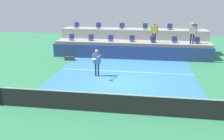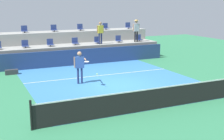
{
  "view_description": "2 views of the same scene",
  "coord_description": "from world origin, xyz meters",
  "px_view_note": "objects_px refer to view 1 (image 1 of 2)",
  "views": [
    {
      "loc": [
        1.62,
        -13.92,
        4.88
      ],
      "look_at": [
        -0.45,
        -0.69,
        0.99
      ],
      "focal_mm": 40.42,
      "sensor_mm": 36.0,
      "label": 1
    },
    {
      "loc": [
        -6.78,
        -13.97,
        4.25
      ],
      "look_at": [
        -0.71,
        -0.76,
        1.04
      ],
      "focal_mm": 49.04,
      "sensor_mm": 36.0,
      "label": 2
    }
  ],
  "objects_px": {
    "stadium_chair_upper_mid_right": "(145,27)",
    "spectator_with_hat": "(193,31)",
    "stadium_chair_upper_mid_left": "(122,26)",
    "stadium_chair_upper_right": "(170,27)",
    "equipment_bag": "(69,58)",
    "stadium_chair_lower_mid_left": "(111,39)",
    "spectator_in_white": "(154,31)",
    "stadium_chair_lower_right": "(175,40)",
    "stadium_chair_lower_far_right": "(197,41)",
    "stadium_chair_upper_left": "(98,26)",
    "tennis_player": "(97,60)",
    "stadium_chair_lower_mid_right": "(153,40)",
    "stadium_chair_upper_far_right": "(194,28)",
    "tennis_ball": "(101,71)",
    "stadium_chair_upper_far_left": "(77,26)",
    "stadium_chair_lower_far_left": "(72,38)",
    "stadium_chair_lower_left": "(91,38)"
  },
  "relations": [
    {
      "from": "stadium_chair_upper_left",
      "to": "spectator_with_hat",
      "type": "relative_size",
      "value": 0.3
    },
    {
      "from": "stadium_chair_upper_mid_right",
      "to": "stadium_chair_upper_right",
      "type": "height_order",
      "value": "same"
    },
    {
      "from": "stadium_chair_upper_far_left",
      "to": "spectator_in_white",
      "type": "xyz_separation_m",
      "value": [
        7.17,
        -2.18,
        -0.09
      ]
    },
    {
      "from": "spectator_in_white",
      "to": "tennis_ball",
      "type": "bearing_deg",
      "value": -113.85
    },
    {
      "from": "stadium_chair_upper_right",
      "to": "equipment_bag",
      "type": "bearing_deg",
      "value": -152.73
    },
    {
      "from": "stadium_chair_lower_mid_right",
      "to": "stadium_chair_upper_mid_right",
      "type": "bearing_deg",
      "value": 111.76
    },
    {
      "from": "tennis_player",
      "to": "spectator_with_hat",
      "type": "xyz_separation_m",
      "value": [
        6.56,
        5.72,
        1.24
      ]
    },
    {
      "from": "stadium_chair_upper_left",
      "to": "tennis_player",
      "type": "height_order",
      "value": "stadium_chair_upper_left"
    },
    {
      "from": "spectator_in_white",
      "to": "tennis_ball",
      "type": "relative_size",
      "value": 24.06
    },
    {
      "from": "stadium_chair_lower_far_left",
      "to": "stadium_chair_upper_far_left",
      "type": "height_order",
      "value": "stadium_chair_upper_far_left"
    },
    {
      "from": "spectator_with_hat",
      "to": "equipment_bag",
      "type": "relative_size",
      "value": 2.27
    },
    {
      "from": "stadium_chair_upper_mid_right",
      "to": "spectator_with_hat",
      "type": "xyz_separation_m",
      "value": [
        3.8,
        -2.18,
        -0.01
      ]
    },
    {
      "from": "stadium_chair_lower_mid_left",
      "to": "stadium_chair_upper_left",
      "type": "bearing_deg",
      "value": 128.55
    },
    {
      "from": "stadium_chair_lower_mid_right",
      "to": "spectator_with_hat",
      "type": "height_order",
      "value": "spectator_with_hat"
    },
    {
      "from": "stadium_chair_lower_left",
      "to": "stadium_chair_upper_far_left",
      "type": "bearing_deg",
      "value": 134.87
    },
    {
      "from": "stadium_chair_upper_mid_left",
      "to": "stadium_chair_lower_far_left",
      "type": "bearing_deg",
      "value": -156.93
    },
    {
      "from": "stadium_chair_lower_far_right",
      "to": "tennis_player",
      "type": "xyz_separation_m",
      "value": [
        -7.04,
        -6.11,
        -0.39
      ]
    },
    {
      "from": "stadium_chair_lower_far_left",
      "to": "tennis_player",
      "type": "height_order",
      "value": "stadium_chair_lower_far_left"
    },
    {
      "from": "stadium_chair_upper_right",
      "to": "spectator_with_hat",
      "type": "bearing_deg",
      "value": -53.11
    },
    {
      "from": "stadium_chair_upper_right",
      "to": "spectator_in_white",
      "type": "bearing_deg",
      "value": -122.09
    },
    {
      "from": "stadium_chair_upper_far_right",
      "to": "tennis_ball",
      "type": "xyz_separation_m",
      "value": [
        -6.52,
        -9.11,
        -1.58
      ]
    },
    {
      "from": "stadium_chair_upper_far_left",
      "to": "stadium_chair_lower_mid_left",
      "type": "bearing_deg",
      "value": -27.11
    },
    {
      "from": "spectator_with_hat",
      "to": "stadium_chair_upper_far_left",
      "type": "bearing_deg",
      "value": 167.89
    },
    {
      "from": "stadium_chair_upper_right",
      "to": "stadium_chair_lower_mid_left",
      "type": "bearing_deg",
      "value": -160.28
    },
    {
      "from": "tennis_ball",
      "to": "stadium_chair_lower_mid_left",
      "type": "bearing_deg",
      "value": 94.62
    },
    {
      "from": "stadium_chair_lower_far_right",
      "to": "spectator_with_hat",
      "type": "relative_size",
      "value": 0.3
    },
    {
      "from": "stadium_chair_lower_right",
      "to": "tennis_player",
      "type": "distance_m",
      "value": 8.06
    },
    {
      "from": "stadium_chair_lower_left",
      "to": "tennis_player",
      "type": "relative_size",
      "value": 0.3
    },
    {
      "from": "stadium_chair_upper_left",
      "to": "spectator_in_white",
      "type": "bearing_deg",
      "value": -23.24
    },
    {
      "from": "stadium_chair_upper_mid_left",
      "to": "tennis_player",
      "type": "bearing_deg",
      "value": -94.73
    },
    {
      "from": "stadium_chair_lower_right",
      "to": "tennis_player",
      "type": "bearing_deg",
      "value": -130.65
    },
    {
      "from": "stadium_chair_lower_far_left",
      "to": "equipment_bag",
      "type": "bearing_deg",
      "value": -77.78
    },
    {
      "from": "stadium_chair_lower_right",
      "to": "stadium_chair_lower_far_right",
      "type": "xyz_separation_m",
      "value": [
        1.8,
        0.0,
        0.0
      ]
    },
    {
      "from": "stadium_chair_lower_mid_left",
      "to": "stadium_chair_upper_mid_left",
      "type": "relative_size",
      "value": 1.0
    },
    {
      "from": "stadium_chair_upper_mid_right",
      "to": "stadium_chair_upper_right",
      "type": "bearing_deg",
      "value": 0.0
    },
    {
      "from": "stadium_chair_lower_far_left",
      "to": "stadium_chair_upper_left",
      "type": "bearing_deg",
      "value": 41.41
    },
    {
      "from": "stadium_chair_upper_left",
      "to": "tennis_player",
      "type": "xyz_separation_m",
      "value": [
        1.53,
        -7.91,
        -1.24
      ]
    },
    {
      "from": "stadium_chair_lower_mid_left",
      "to": "stadium_chair_upper_right",
      "type": "relative_size",
      "value": 1.0
    },
    {
      "from": "stadium_chair_upper_mid_left",
      "to": "stadium_chair_upper_right",
      "type": "xyz_separation_m",
      "value": [
        4.27,
        0.0,
        0.0
      ]
    },
    {
      "from": "stadium_chair_lower_mid_left",
      "to": "stadium_chair_upper_far_right",
      "type": "xyz_separation_m",
      "value": [
        7.12,
        1.8,
        0.85
      ]
    },
    {
      "from": "stadium_chair_lower_mid_left",
      "to": "spectator_in_white",
      "type": "xyz_separation_m",
      "value": [
        3.65,
        -0.38,
        0.76
      ]
    },
    {
      "from": "stadium_chair_lower_right",
      "to": "spectator_with_hat",
      "type": "height_order",
      "value": "spectator_with_hat"
    },
    {
      "from": "stadium_chair_lower_far_left",
      "to": "stadium_chair_upper_mid_right",
      "type": "relative_size",
      "value": 1.0
    },
    {
      "from": "stadium_chair_lower_mid_left",
      "to": "stadium_chair_upper_left",
      "type": "xyz_separation_m",
      "value": [
        -1.43,
        1.8,
        0.85
      ]
    },
    {
      "from": "stadium_chair_upper_mid_left",
      "to": "equipment_bag",
      "type": "relative_size",
      "value": 0.68
    },
    {
      "from": "tennis_player",
      "to": "spectator_in_white",
      "type": "xyz_separation_m",
      "value": [
        3.55,
        5.72,
        1.16
      ]
    },
    {
      "from": "stadium_chair_lower_mid_left",
      "to": "stadium_chair_lower_right",
      "type": "bearing_deg",
      "value": 0.0
    },
    {
      "from": "stadium_chair_lower_mid_left",
      "to": "stadium_chair_upper_right",
      "type": "bearing_deg",
      "value": 19.72
    },
    {
      "from": "stadium_chair_lower_mid_left",
      "to": "tennis_player",
      "type": "distance_m",
      "value": 6.12
    },
    {
      "from": "stadium_chair_lower_mid_right",
      "to": "stadium_chair_lower_right",
      "type": "xyz_separation_m",
      "value": [
        1.77,
        0.0,
        0.0
      ]
    }
  ]
}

